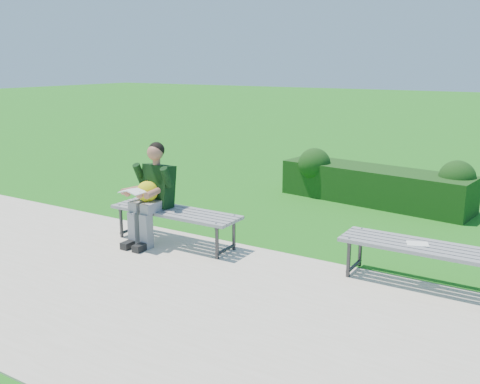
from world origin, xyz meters
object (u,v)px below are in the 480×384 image
bench_left (175,214)px  bench_right (427,251)px  hedge (375,183)px  paper_sheet (418,244)px  seated_boy (151,191)px

bench_left → bench_right: same height
hedge → bench_left: hedge is taller
hedge → paper_sheet: bearing=-65.2°
bench_left → bench_right: (3.11, 0.30, 0.00)m
seated_boy → paper_sheet: (3.31, 0.40, -0.24)m
hedge → seated_boy: 4.03m
bench_left → bench_right: 3.12m
hedge → bench_right: hedge is taller
hedge → seated_boy: seated_boy is taller
bench_left → bench_right: bearing=5.6°
paper_sheet → bench_left: bearing=-174.3°
bench_left → paper_sheet: bench_left is taller
hedge → bench_right: size_ratio=1.83×
bench_right → seated_boy: (-3.41, -0.40, 0.30)m
hedge → paper_sheet: hedge is taller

